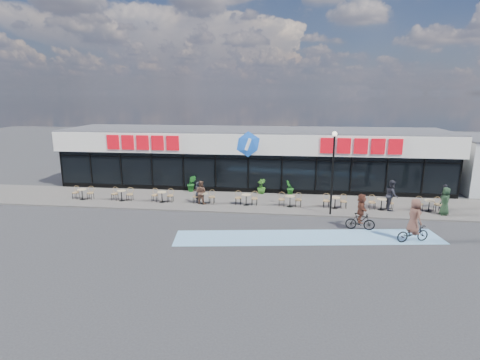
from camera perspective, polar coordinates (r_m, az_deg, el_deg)
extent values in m
plane|color=#28282B|center=(21.83, -0.56, -6.80)|extent=(120.00, 120.00, 0.00)
cube|color=#534F49|center=(26.07, 0.73, -3.36)|extent=(44.00, 5.00, 0.10)
cube|color=#6698C0|center=(20.31, 10.27, -8.57)|extent=(14.17, 4.13, 0.01)
cube|color=black|center=(31.05, 1.83, 2.06)|extent=(30.00, 6.00, 3.00)
cube|color=white|center=(30.55, 1.84, 6.15)|extent=(30.60, 6.30, 1.50)
cube|color=#47474C|center=(30.61, 1.87, 7.67)|extent=(30.60, 6.30, 0.10)
cube|color=#0D2898|center=(27.80, 1.29, 4.01)|extent=(30.60, 0.08, 0.18)
cube|color=black|center=(27.87, 1.29, 3.20)|extent=(30.00, 0.06, 0.08)
cube|color=black|center=(28.40, 1.27, -1.67)|extent=(30.00, 0.10, 0.40)
cube|color=#B80613|center=(29.32, -14.58, 5.55)|extent=(5.63, 0.18, 1.10)
cube|color=#B80613|center=(27.81, 17.94, 4.95)|extent=(5.63, 0.18, 1.10)
ellipsoid|color=blue|center=(27.43, 1.25, 5.47)|extent=(1.90, 0.24, 1.90)
cylinder|color=black|center=(33.08, -25.55, 1.46)|extent=(0.10, 0.10, 3.00)
cylinder|color=black|center=(31.82, -21.74, 1.40)|extent=(0.10, 0.10, 3.00)
cylinder|color=black|center=(30.70, -17.64, 1.32)|extent=(0.10, 0.10, 3.00)
cylinder|color=black|center=(29.76, -13.25, 1.23)|extent=(0.10, 0.10, 3.00)
cylinder|color=black|center=(29.00, -8.60, 1.13)|extent=(0.10, 0.10, 3.00)
cylinder|color=black|center=(28.44, -3.74, 1.02)|extent=(0.10, 0.10, 3.00)
cylinder|color=black|center=(28.09, 1.28, 0.89)|extent=(0.10, 0.10, 3.00)
cylinder|color=black|center=(27.96, 6.38, 0.76)|extent=(0.10, 0.10, 3.00)
cylinder|color=black|center=(28.06, 11.49, 0.61)|extent=(0.10, 0.10, 3.00)
cylinder|color=black|center=(28.38, 16.53, 0.47)|extent=(0.10, 0.10, 3.00)
cylinder|color=black|center=(28.91, 21.42, 0.33)|extent=(0.10, 0.10, 3.00)
cylinder|color=black|center=(29.64, 26.09, 0.19)|extent=(0.10, 0.10, 3.00)
cylinder|color=black|center=(30.56, 30.52, 0.06)|extent=(0.10, 0.10, 3.00)
cylinder|color=black|center=(23.36, 13.89, 0.62)|extent=(0.12, 0.12, 4.88)
sphere|color=#FFF2CC|center=(22.96, 14.24, 6.83)|extent=(0.28, 0.28, 0.28)
cylinder|color=tan|center=(28.59, -22.97, -1.34)|extent=(0.60, 0.60, 0.04)
cylinder|color=black|center=(28.68, -22.91, -2.02)|extent=(0.06, 0.06, 0.70)
cylinder|color=black|center=(28.77, -22.85, -2.71)|extent=(0.40, 0.40, 0.02)
cylinder|color=tan|center=(27.27, -17.65, -1.57)|extent=(0.60, 0.60, 0.04)
cylinder|color=black|center=(27.36, -17.60, -2.28)|extent=(0.06, 0.06, 0.70)
cylinder|color=black|center=(27.45, -17.54, -3.01)|extent=(0.40, 0.40, 0.02)
cylinder|color=tan|center=(26.21, -11.83, -1.81)|extent=(0.60, 0.60, 0.04)
cylinder|color=black|center=(26.30, -11.80, -2.55)|extent=(0.06, 0.06, 0.70)
cylinder|color=black|center=(26.39, -11.76, -3.30)|extent=(0.40, 0.40, 0.02)
cylinder|color=tan|center=(25.43, -5.60, -2.04)|extent=(0.60, 0.60, 0.04)
cylinder|color=black|center=(25.53, -5.58, -2.80)|extent=(0.06, 0.06, 0.70)
cylinder|color=black|center=(25.63, -5.56, -3.58)|extent=(0.40, 0.40, 0.02)
cylinder|color=tan|center=(24.98, 0.95, -2.26)|extent=(0.60, 0.60, 0.04)
cylinder|color=black|center=(25.07, 0.95, -3.03)|extent=(0.06, 0.06, 0.70)
cylinder|color=black|center=(25.17, 0.94, -3.82)|extent=(0.40, 0.40, 0.02)
cylinder|color=tan|center=(24.86, 7.65, -2.46)|extent=(0.60, 0.60, 0.04)
cylinder|color=black|center=(24.95, 7.63, -3.23)|extent=(0.06, 0.06, 0.70)
cylinder|color=black|center=(25.06, 7.60, -4.02)|extent=(0.40, 0.40, 0.02)
cylinder|color=tan|center=(25.08, 14.32, -2.61)|extent=(0.60, 0.60, 0.04)
cylinder|color=black|center=(25.17, 14.28, -3.38)|extent=(0.06, 0.06, 0.70)
cylinder|color=black|center=(25.27, 14.23, -4.17)|extent=(0.40, 0.40, 0.02)
cylinder|color=tan|center=(25.63, 20.80, -2.74)|extent=(0.60, 0.60, 0.04)
cylinder|color=black|center=(25.72, 20.74, -3.49)|extent=(0.06, 0.06, 0.70)
cylinder|color=black|center=(25.82, 20.67, -4.25)|extent=(0.40, 0.40, 0.02)
cylinder|color=tan|center=(26.49, 26.93, -2.82)|extent=(0.60, 0.60, 0.04)
cylinder|color=black|center=(26.58, 26.85, -3.54)|extent=(0.06, 0.06, 0.70)
cylinder|color=black|center=(26.68, 26.77, -4.29)|extent=(0.40, 0.40, 0.02)
imported|color=#1A5C1D|center=(28.74, -7.39, -0.52)|extent=(0.77, 0.66, 1.26)
imported|color=#245418|center=(27.96, 3.28, -0.98)|extent=(0.85, 0.85, 1.10)
imported|color=#195618|center=(27.67, 7.58, -1.19)|extent=(0.79, 0.78, 1.12)
imported|color=black|center=(25.67, -6.38, -1.87)|extent=(0.63, 0.52, 1.48)
imported|color=brown|center=(25.44, -5.99, -1.87)|extent=(0.90, 0.77, 1.59)
imported|color=black|center=(26.20, 28.80, -2.84)|extent=(0.57, 0.86, 1.75)
imported|color=black|center=(25.81, 22.11, -2.14)|extent=(0.86, 1.04, 1.96)
imported|color=black|center=(27.58, 28.69, -2.23)|extent=(0.98, 0.91, 1.62)
imported|color=black|center=(21.22, 24.82, -7.36)|extent=(1.84, 1.11, 0.91)
imported|color=brown|center=(20.94, 25.06, -5.03)|extent=(0.83, 1.03, 1.82)
imported|color=black|center=(21.95, 17.85, -6.02)|extent=(1.64, 0.62, 0.96)
imported|color=#4E271C|center=(21.71, 17.99, -4.08)|extent=(0.64, 1.54, 1.62)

